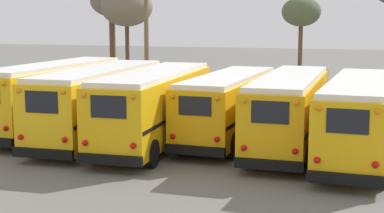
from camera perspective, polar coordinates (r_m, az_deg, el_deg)
The scene contains 12 objects.
ground_plane at distance 26.26m, azimuth 0.10°, elevation -3.48°, with size 160.00×160.00×0.00m, color #66635E.
school_bus_0 at distance 29.06m, azimuth -13.18°, elevation 1.09°, with size 2.71×10.15×3.32m.
school_bus_1 at distance 27.08m, azimuth -8.80°, elevation 0.56°, with size 2.83×10.83×3.24m.
school_bus_2 at distance 25.50m, azimuth -3.57°, elevation 0.18°, with size 2.89×10.54×3.23m.
school_bus_3 at distance 26.44m, azimuth 3.61°, elevation 0.21°, with size 2.74×9.69×2.99m.
school_bus_4 at distance 25.17m, azimuth 9.47°, elevation -0.20°, with size 2.51×10.46×3.11m.
school_bus_5 at distance 23.86m, azimuth 15.85°, elevation -0.87°, with size 2.83×10.54×3.13m.
utility_pole at distance 36.34m, azimuth -4.45°, elevation 7.10°, with size 1.80×0.27×8.74m.
bare_tree_0 at distance 40.61m, azimuth -6.35°, elevation 9.51°, with size 3.52×3.52×7.52m.
bare_tree_1 at distance 42.93m, azimuth -7.79°, elevation 9.92°, with size 3.09×3.09×7.85m.
bare_tree_3 at distance 38.46m, azimuth 10.54°, elevation 8.87°, with size 2.49×2.49×6.79m.
fence_line at distance 33.82m, azimuth 4.16°, elevation 0.95°, with size 22.22×0.06×1.42m.
Camera 1 is at (7.56, -24.53, 5.53)m, focal length 55.00 mm.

